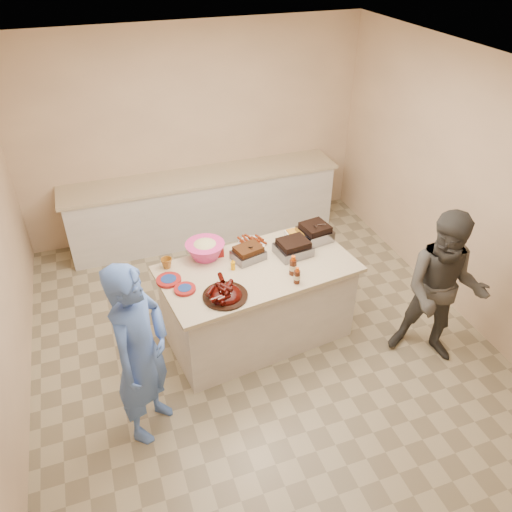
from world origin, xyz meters
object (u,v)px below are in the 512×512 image
object	(u,v)px
roasting_pan	(314,239)
bbq_bottle_a	(293,274)
guest_gray	(426,353)
guest_blue	(154,423)
coleslaw_bowl	(206,257)
rib_platter	(225,297)
mustard_bottle	(233,269)
bbq_bottle_b	(297,283)
island	(258,335)
plastic_cup	(167,267)

from	to	relation	value
roasting_pan	bbq_bottle_a	xyz separation A→B (m)	(-0.45, -0.49, 0.00)
guest_gray	roasting_pan	bearing A→B (deg)	163.44
guest_blue	guest_gray	world-z (taller)	guest_gray
coleslaw_bowl	guest_blue	bearing A→B (deg)	-126.86
rib_platter	mustard_bottle	world-z (taller)	rib_platter
guest_gray	coleslaw_bowl	bearing A→B (deg)	-173.52
roasting_pan	guest_gray	distance (m)	1.62
roasting_pan	guest_gray	size ratio (longest dim) A/B	0.19
rib_platter	bbq_bottle_a	world-z (taller)	bbq_bottle_a
mustard_bottle	guest_gray	distance (m)	2.15
guest_blue	guest_gray	xyz separation A→B (m)	(2.77, -0.08, 0.00)
coleslaw_bowl	mustard_bottle	size ratio (longest dim) A/B	3.36
bbq_bottle_b	guest_gray	world-z (taller)	bbq_bottle_b
island	guest_gray	distance (m)	1.74
bbq_bottle_b	guest_blue	xyz separation A→B (m)	(-1.49, -0.39, -0.88)
bbq_bottle_a	mustard_bottle	world-z (taller)	bbq_bottle_a
guest_blue	plastic_cup	bearing A→B (deg)	17.18
rib_platter	bbq_bottle_b	size ratio (longest dim) A/B	2.39
island	bbq_bottle_a	size ratio (longest dim) A/B	9.22
rib_platter	coleslaw_bowl	xyz separation A→B (m)	(-0.00, 0.66, 0.00)
island	bbq_bottle_a	xyz separation A→B (m)	(0.27, -0.21, 0.88)
mustard_bottle	guest_blue	world-z (taller)	mustard_bottle
bbq_bottle_a	plastic_cup	distance (m)	1.20
roasting_pan	bbq_bottle_b	xyz separation A→B (m)	(-0.47, -0.62, 0.00)
rib_platter	coleslaw_bowl	size ratio (longest dim) A/B	1.04
island	bbq_bottle_b	world-z (taller)	bbq_bottle_b
bbq_bottle_b	guest_gray	size ratio (longest dim) A/B	0.11
island	plastic_cup	bearing A→B (deg)	153.23
island	bbq_bottle_b	distance (m)	0.98
guest_blue	guest_gray	size ratio (longest dim) A/B	1.05
island	plastic_cup	size ratio (longest dim) A/B	16.93
coleslaw_bowl	mustard_bottle	xyz separation A→B (m)	(0.19, -0.29, 0.00)
guest_gray	mustard_bottle	bearing A→B (deg)	-169.00
bbq_bottle_a	guest_gray	xyz separation A→B (m)	(1.26, -0.61, -0.88)
island	rib_platter	distance (m)	1.03
bbq_bottle_a	plastic_cup	bearing A→B (deg)	155.46
island	guest_gray	size ratio (longest dim) A/B	1.16
roasting_pan	guest_gray	xyz separation A→B (m)	(0.81, -1.09, -0.88)
coleslaw_bowl	bbq_bottle_a	world-z (taller)	coleslaw_bowl
bbq_bottle_a	guest_blue	size ratio (longest dim) A/B	0.12
rib_platter	bbq_bottle_a	bearing A→B (deg)	9.19
bbq_bottle_b	guest_gray	xyz separation A→B (m)	(1.28, -0.47, -0.88)
coleslaw_bowl	bbq_bottle_b	bearing A→B (deg)	-45.23
bbq_bottle_b	rib_platter	bearing A→B (deg)	177.94
bbq_bottle_b	plastic_cup	bearing A→B (deg)	149.40
island	plastic_cup	xyz separation A→B (m)	(-0.82, 0.29, 0.88)
island	mustard_bottle	world-z (taller)	mustard_bottle
plastic_cup	guest_blue	xyz separation A→B (m)	(-0.41, -1.03, -0.88)
rib_platter	coleslaw_bowl	world-z (taller)	coleslaw_bowl
guest_blue	mustard_bottle	bearing A→B (deg)	-12.77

